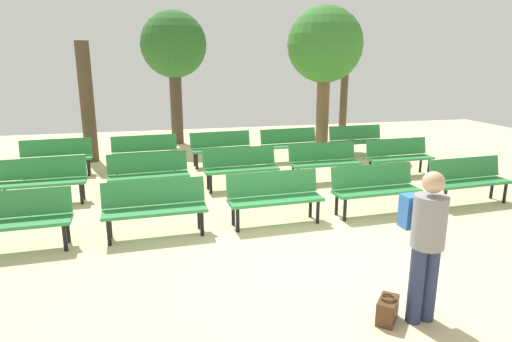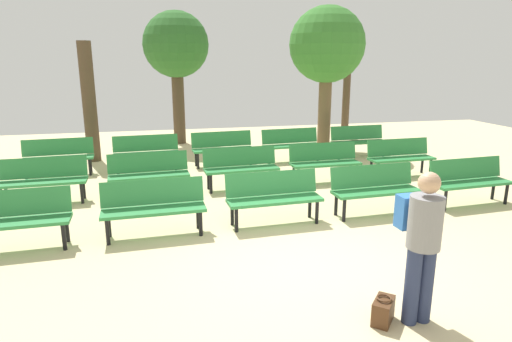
{
  "view_description": "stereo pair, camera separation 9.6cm",
  "coord_description": "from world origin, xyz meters",
  "px_view_note": "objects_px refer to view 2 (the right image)",
  "views": [
    {
      "loc": [
        -1.96,
        -5.18,
        2.72
      ],
      "look_at": [
        0.0,
        3.03,
        0.55
      ],
      "focal_mm": 30.58,
      "sensor_mm": 36.0,
      "label": 1
    },
    {
      "loc": [
        -1.87,
        -5.21,
        2.72
      ],
      "look_at": [
        0.0,
        3.03,
        0.55
      ],
      "focal_mm": 30.58,
      "sensor_mm": 36.0,
      "label": 2
    }
  ],
  "objects_px": {
    "bench_r0_c2": "(274,195)",
    "bench_r0_c3": "(375,187)",
    "bench_r1_c1": "(149,171)",
    "bench_r2_c1": "(146,151)",
    "bench_r0_c0": "(12,216)",
    "bench_r0_c1": "(154,204)",
    "bench_r1_c3": "(324,160)",
    "tree_1": "(176,47)",
    "visitor_with_backpack": "(421,238)",
    "handbag": "(383,310)",
    "bench_r1_c4": "(400,155)",
    "bench_r1_c0": "(43,178)",
    "bench_r2_c0": "(58,155)",
    "tree_2": "(89,103)",
    "bench_r1_c2": "(241,165)",
    "tree_3": "(327,47)",
    "bench_r2_c3": "(291,143)",
    "tree_0": "(346,94)",
    "bench_r0_c4": "(469,179)",
    "bench_r2_c4": "(358,139)",
    "bench_r2_c2": "(223,146)"
  },
  "relations": [
    {
      "from": "bench_r2_c0",
      "to": "bench_r2_c4",
      "type": "xyz_separation_m",
      "value": [
        7.95,
        0.36,
        0.0
      ]
    },
    {
      "from": "bench_r2_c1",
      "to": "tree_0",
      "type": "relative_size",
      "value": 0.52
    },
    {
      "from": "bench_r0_c4",
      "to": "tree_0",
      "type": "relative_size",
      "value": 0.52
    },
    {
      "from": "bench_r0_c0",
      "to": "bench_r1_c1",
      "type": "distance_m",
      "value": 2.95
    },
    {
      "from": "bench_r1_c3",
      "to": "tree_1",
      "type": "xyz_separation_m",
      "value": [
        -2.95,
        5.53,
        2.6
      ]
    },
    {
      "from": "bench_r1_c4",
      "to": "bench_r0_c0",
      "type": "bearing_deg",
      "value": -164.09
    },
    {
      "from": "bench_r0_c0",
      "to": "tree_2",
      "type": "distance_m",
      "value": 5.96
    },
    {
      "from": "bench_r2_c1",
      "to": "bench_r2_c2",
      "type": "distance_m",
      "value": 1.95
    },
    {
      "from": "tree_1",
      "to": "visitor_with_backpack",
      "type": "xyz_separation_m",
      "value": [
        1.87,
        -10.92,
        -2.17
      ]
    },
    {
      "from": "bench_r1_c2",
      "to": "tree_1",
      "type": "height_order",
      "value": "tree_1"
    },
    {
      "from": "bench_r1_c3",
      "to": "bench_r2_c0",
      "type": "bearing_deg",
      "value": 161.21
    },
    {
      "from": "bench_r2_c0",
      "to": "bench_r0_c3",
      "type": "bearing_deg",
      "value": -38.15
    },
    {
      "from": "bench_r0_c1",
      "to": "bench_r1_c3",
      "type": "relative_size",
      "value": 1.0
    },
    {
      "from": "bench_r1_c4",
      "to": "bench_r2_c0",
      "type": "relative_size",
      "value": 0.99
    },
    {
      "from": "tree_3",
      "to": "handbag",
      "type": "bearing_deg",
      "value": -107.37
    },
    {
      "from": "bench_r0_c1",
      "to": "bench_r2_c0",
      "type": "distance_m",
      "value": 4.83
    },
    {
      "from": "bench_r1_c4",
      "to": "bench_r2_c4",
      "type": "xyz_separation_m",
      "value": [
        -0.02,
        2.2,
        0.0
      ]
    },
    {
      "from": "bench_r2_c1",
      "to": "bench_r2_c2",
      "type": "relative_size",
      "value": 0.99
    },
    {
      "from": "bench_r0_c1",
      "to": "bench_r1_c2",
      "type": "height_order",
      "value": "same"
    },
    {
      "from": "bench_r1_c2",
      "to": "tree_1",
      "type": "bearing_deg",
      "value": 97.13
    },
    {
      "from": "bench_r0_c2",
      "to": "bench_r1_c1",
      "type": "distance_m",
      "value": 2.93
    },
    {
      "from": "tree_0",
      "to": "bench_r2_c0",
      "type": "bearing_deg",
      "value": -159.38
    },
    {
      "from": "bench_r0_c2",
      "to": "bench_r0_c3",
      "type": "bearing_deg",
      "value": -0.63
    },
    {
      "from": "bench_r0_c1",
      "to": "tree_2",
      "type": "xyz_separation_m",
      "value": [
        -1.63,
        5.74,
        1.09
      ]
    },
    {
      "from": "bench_r1_c1",
      "to": "bench_r0_c0",
      "type": "bearing_deg",
      "value": -133.86
    },
    {
      "from": "bench_r0_c0",
      "to": "bench_r1_c2",
      "type": "xyz_separation_m",
      "value": [
        3.84,
        2.38,
        0.0
      ]
    },
    {
      "from": "bench_r0_c1",
      "to": "tree_1",
      "type": "relative_size",
      "value": 0.38
    },
    {
      "from": "bench_r1_c4",
      "to": "tree_2",
      "type": "bearing_deg",
      "value": 153.56
    },
    {
      "from": "bench_r2_c4",
      "to": "visitor_with_backpack",
      "type": "xyz_separation_m",
      "value": [
        -3.01,
        -7.66,
        0.43
      ]
    },
    {
      "from": "bench_r0_c0",
      "to": "bench_r0_c2",
      "type": "bearing_deg",
      "value": 0.07
    },
    {
      "from": "bench_r0_c1",
      "to": "bench_r1_c2",
      "type": "bearing_deg",
      "value": 49.02
    },
    {
      "from": "bench_r2_c4",
      "to": "bench_r1_c4",
      "type": "bearing_deg",
      "value": -91.58
    },
    {
      "from": "bench_r0_c0",
      "to": "bench_r2_c4",
      "type": "bearing_deg",
      "value": 29.01
    },
    {
      "from": "bench_r0_c2",
      "to": "handbag",
      "type": "relative_size",
      "value": 4.51
    },
    {
      "from": "bench_r1_c0",
      "to": "bench_r2_c0",
      "type": "relative_size",
      "value": 0.99
    },
    {
      "from": "bench_r0_c3",
      "to": "bench_r0_c4",
      "type": "distance_m",
      "value": 2.03
    },
    {
      "from": "bench_r0_c1",
      "to": "visitor_with_backpack",
      "type": "xyz_separation_m",
      "value": [
        2.71,
        -3.03,
        0.43
      ]
    },
    {
      "from": "bench_r0_c1",
      "to": "bench_r1_c2",
      "type": "xyz_separation_m",
      "value": [
        1.83,
        2.27,
        0.0
      ]
    },
    {
      "from": "bench_r1_c0",
      "to": "bench_r1_c4",
      "type": "distance_m",
      "value": 7.82
    },
    {
      "from": "bench_r1_c3",
      "to": "handbag",
      "type": "distance_m",
      "value": 5.55
    },
    {
      "from": "bench_r0_c0",
      "to": "bench_r2_c3",
      "type": "relative_size",
      "value": 0.99
    },
    {
      "from": "bench_r1_c1",
      "to": "bench_r2_c1",
      "type": "relative_size",
      "value": 1.0
    },
    {
      "from": "bench_r1_c4",
      "to": "bench_r0_c1",
      "type": "bearing_deg",
      "value": -159.23
    },
    {
      "from": "bench_r0_c3",
      "to": "bench_r1_c0",
      "type": "xyz_separation_m",
      "value": [
        -5.95,
        1.97,
        0.0
      ]
    },
    {
      "from": "bench_r2_c3",
      "to": "handbag",
      "type": "height_order",
      "value": "bench_r2_c3"
    },
    {
      "from": "bench_r0_c1",
      "to": "tree_1",
      "type": "xyz_separation_m",
      "value": [
        0.84,
        7.89,
        2.6
      ]
    },
    {
      "from": "bench_r1_c2",
      "to": "tree_0",
      "type": "height_order",
      "value": "tree_0"
    },
    {
      "from": "bench_r2_c3",
      "to": "tree_0",
      "type": "distance_m",
      "value": 4.38
    },
    {
      "from": "bench_r1_c1",
      "to": "bench_r0_c4",
      "type": "bearing_deg",
      "value": -21.41
    },
    {
      "from": "bench_r1_c2",
      "to": "handbag",
      "type": "bearing_deg",
      "value": -87.24
    }
  ]
}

